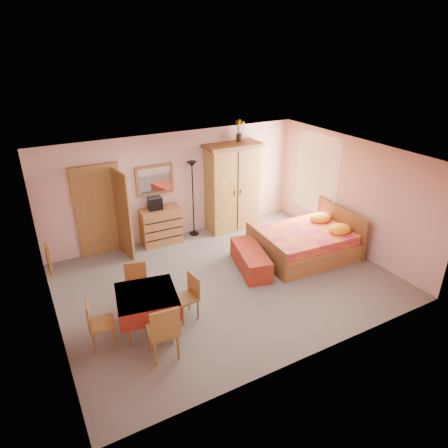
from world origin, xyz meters
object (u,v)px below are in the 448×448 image
bed (304,236)px  chest_of_drawers (161,226)px  floor_lamp (193,199)px  chair_south (163,330)px  stereo (155,203)px  wardrobe (232,187)px  wall_mirror (155,180)px  chair_west (101,323)px  chair_north (137,288)px  sunflower_vase (239,131)px  bench (250,259)px  chair_east (186,298)px  dining_table (148,311)px

bed → chest_of_drawers: bearing=144.3°
floor_lamp → chair_south: bearing=-121.1°
stereo → chest_of_drawers: bearing=-7.0°
chest_of_drawers → stereo: (-0.10, 0.01, 0.60)m
wardrobe → bed: wardrobe is taller
wall_mirror → chair_west: 3.95m
floor_lamp → chair_north: floor_lamp is taller
sunflower_vase → bench: (-0.93, -2.11, -2.28)m
sunflower_vase → chair_north: bearing=-146.6°
chair_north → chair_east: size_ratio=1.06×
wall_mirror → chair_south: wall_mirror is taller
wall_mirror → dining_table: 3.59m
bench → chair_west: (-3.35, -0.86, 0.20)m
wall_mirror → chair_west: wall_mirror is taller
stereo → bed: 3.52m
bed → chair_south: 4.23m
stereo → chair_south: stereo is taller
chair_east → chair_west: bearing=83.4°
bench → chair_west: bearing=-165.7°
chair_south → chair_north: size_ratio=1.13×
chair_south → chair_west: chair_south is taller
dining_table → chair_east: bearing=-2.7°
wall_mirror → dining_table: (-1.33, -3.11, -1.19)m
stereo → chair_north: bearing=-118.0°
bed → bench: bed is taller
floor_lamp → sunflower_vase: bearing=-0.8°
sunflower_vase → chair_west: bearing=-145.3°
stereo → wardrobe: size_ratio=0.14×
bed → chair_south: bearing=-156.0°
wardrobe → chair_north: bearing=-145.1°
sunflower_vase → bed: bearing=-78.0°
wall_mirror → sunflower_vase: 2.38m
chest_of_drawers → chair_west: size_ratio=1.10×
bench → chair_east: chair_east is taller
chair_east → chair_north: bearing=38.6°
wardrobe → bench: (-0.69, -2.04, -0.89)m
chest_of_drawers → chair_south: size_ratio=0.96×
chair_south → bed: bearing=26.1°
wall_mirror → sunflower_vase: bearing=-4.9°
chest_of_drawers → bed: (2.63, -2.14, 0.05)m
bed → chair_north: (-3.95, -0.13, -0.06)m
wall_mirror → stereo: (-0.10, -0.20, -0.50)m
wall_mirror → bed: size_ratio=0.42×
dining_table → chair_north: chair_north is taller
chair_west → chair_east: chair_west is taller
bench → chest_of_drawers: bearing=120.7°
floor_lamp → chair_east: floor_lamp is taller
chair_north → chair_east: (0.67, -0.66, -0.02)m
bench → dining_table: 2.70m
wall_mirror → bench: wall_mirror is taller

